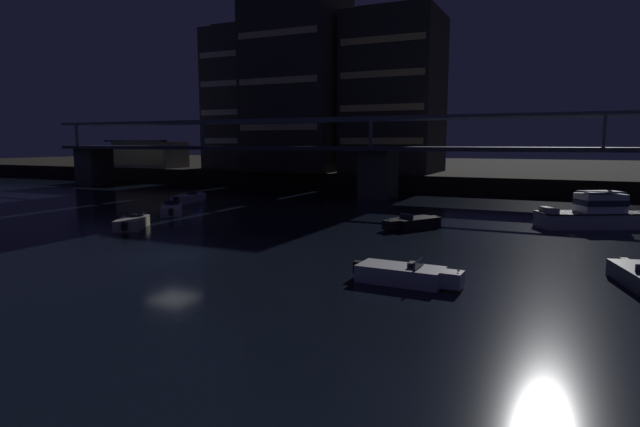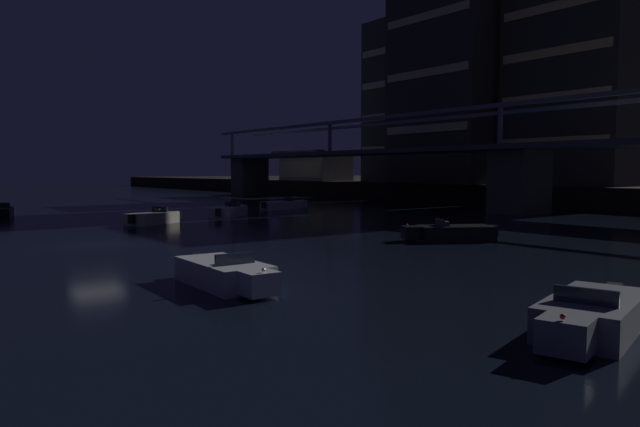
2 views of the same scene
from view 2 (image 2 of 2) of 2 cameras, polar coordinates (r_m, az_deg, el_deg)
name	(u,v)px [view 2 (image 2 of 2)]	position (r m, az deg, el deg)	size (l,w,h in m)	color
ground_plane	(97,245)	(31.89, -20.79, -2.83)	(400.00, 400.00, 0.00)	black
river_bridge	(520,161)	(54.19, 18.76, 4.80)	(98.21, 6.40, 9.38)	#4C4944
tower_west_low	(411,102)	(88.17, 8.76, 10.65)	(10.22, 10.33, 23.47)	#423D38
tower_west_tall	(460,50)	(76.40, 13.39, 15.15)	(13.57, 12.25, 32.82)	#38332D
tower_central	(585,78)	(70.31, 24.22, 11.82)	(12.94, 12.04, 23.00)	#38332D
waterfront_pavilion	(315,166)	(95.08, -0.52, 4.57)	(12.40, 7.40, 4.70)	#B2AD9E
speedboat_near_center	(230,211)	(48.74, -8.71, 0.20)	(4.11, 4.62, 1.16)	silver
speedboat_near_right	(0,212)	(53.52, -28.55, 0.10)	(5.19, 2.75, 1.16)	black
speedboat_mid_center	(592,316)	(15.02, 24.80, -8.96)	(2.78, 5.18, 1.16)	gray
speedboat_mid_right	(226,274)	(19.30, -9.04, -5.78)	(5.21, 1.95, 1.16)	silver
speedboat_far_left	(154,218)	(43.25, -15.72, -0.40)	(3.64, 4.85, 1.16)	beige
speedboat_far_center	(451,233)	(32.24, 12.58, -1.85)	(3.62, 4.86, 1.16)	black
speedboat_far_right	(283,205)	(57.37, -3.56, 0.83)	(2.12, 5.23, 1.16)	silver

